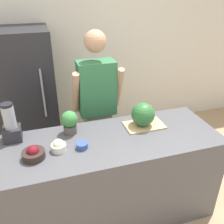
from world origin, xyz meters
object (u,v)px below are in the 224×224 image
Objects in this scene: person at (97,107)px; blender at (11,125)px; potted_plant at (70,122)px; refrigerator at (25,97)px; watermelon at (143,114)px; bowl_small_blue at (82,146)px; bowl_cherries at (33,154)px; bowl_cream at (59,146)px.

blender is (-0.86, -0.40, 0.15)m from person.
person is 4.93× the size of blender.
refrigerator is at bearing 110.75° from potted_plant.
refrigerator reaches higher than watermelon.
bowl_small_blue is at bearing -70.90° from refrigerator.
refrigerator is 4.77× the size of blender.
bowl_small_blue is 0.29m from potted_plant.
refrigerator is at bearing 109.10° from bowl_small_blue.
bowl_cherries is 0.20m from bowl_cream.
bowl_cherries is 0.39m from bowl_small_blue.
potted_plant is (-0.06, 0.26, 0.09)m from bowl_small_blue.
bowl_small_blue is at bearing 2.44° from bowl_cherries.
refrigerator is 1.44m from bowl_small_blue.
bowl_cherries is 0.82× the size of potted_plant.
refrigerator is 1.19m from potted_plant.
bowl_small_blue is at bearing -7.18° from bowl_cream.
person reaches higher than refrigerator.
person is 0.96m from blender.
blender reaches higher than potted_plant.
watermelon reaches higher than bowl_cherries.
bowl_cream is at bearing -78.08° from refrigerator.
bowl_cherries is 1.83× the size of bowl_small_blue.
person is at bearing 121.13° from watermelon.
person is at bearing 53.80° from bowl_cream.
bowl_cream is 1.25× the size of bowl_small_blue.
watermelon is at bearing -5.90° from blender.
bowl_small_blue is at bearing -113.67° from person.
refrigerator reaches higher than bowl_cream.
watermelon is 0.64× the size of blender.
potted_plant is (0.49, -0.04, -0.02)m from blender.
bowl_small_blue is 0.28× the size of blender.
refrigerator is 7.62× the size of potted_plant.
bowl_cherries is at bearing -177.56° from bowl_small_blue.
person is 0.62m from watermelon.
person is at bearing -40.13° from refrigerator.
person is 1.00m from bowl_cherries.
potted_plant is (0.41, -1.10, 0.18)m from refrigerator.
blender is 1.60× the size of potted_plant.
person is 0.77m from bowl_small_blue.
refrigerator is at bearing 93.45° from bowl_cherries.
bowl_small_blue is at bearing -163.65° from watermelon.
blender is (-0.36, 0.28, 0.10)m from bowl_cream.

